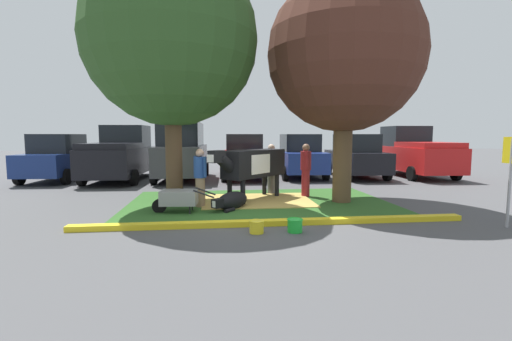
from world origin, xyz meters
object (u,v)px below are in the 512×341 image
object	(u,v)px
calf_lying	(232,201)
sedan_silver	(356,156)
parking_sign	(511,164)
person_handler	(200,176)
suv_dark_grey	(182,151)
sedan_red	(244,157)
bucket_green	(295,225)
cow_holstein	(252,164)
sedan_blue	(299,156)
person_visitor_far	(271,167)
wheelbarrow	(178,198)
person_visitor_near	(306,168)
bucket_yellow	(257,226)
pickup_truck_black	(122,155)
shade_tree_right	(345,55)
hatchback_white	(59,158)
shade_tree_left	(171,40)
pickup_truck_maroon	(413,153)

from	to	relation	value
calf_lying	sedan_silver	world-z (taller)	sedan_silver
parking_sign	person_handler	bearing A→B (deg)	155.86
suv_dark_grey	sedan_red	xyz separation A→B (m)	(2.77, 0.39, -0.29)
bucket_green	cow_holstein	bearing A→B (deg)	97.79
sedan_red	sedan_blue	size ratio (longest dim) A/B	1.00
person_visitor_far	wheelbarrow	xyz separation A→B (m)	(-2.82, -2.60, -0.52)
person_visitor_near	bucket_yellow	distance (m)	4.59
parking_sign	calf_lying	bearing A→B (deg)	156.23
sedan_blue	sedan_silver	world-z (taller)	same
person_visitor_near	pickup_truck_black	bearing A→B (deg)	142.92
cow_holstein	sedan_silver	world-z (taller)	sedan_silver
person_visitor_near	wheelbarrow	bearing A→B (deg)	-153.18
shade_tree_right	sedan_blue	bearing A→B (deg)	87.39
bucket_green	hatchback_white	xyz separation A→B (m)	(-8.36, 9.46, 0.84)
shade_tree_left	suv_dark_grey	distance (m)	6.76
shade_tree_right	pickup_truck_maroon	distance (m)	9.08
shade_tree_right	suv_dark_grey	world-z (taller)	shade_tree_right
shade_tree_left	calf_lying	world-z (taller)	shade_tree_left
shade_tree_left	bucket_yellow	distance (m)	5.74
calf_lying	hatchback_white	xyz separation A→B (m)	(-7.19, 7.10, 0.75)
cow_holstein	person_visitor_near	distance (m)	1.84
shade_tree_right	sedan_blue	distance (m)	7.25
shade_tree_right	person_visitor_near	distance (m)	3.58
person_visitor_near	sedan_silver	size ratio (longest dim) A/B	0.38
person_handler	suv_dark_grey	bearing A→B (deg)	99.20
calf_lying	person_visitor_near	bearing A→B (deg)	34.76
shade_tree_right	suv_dark_grey	size ratio (longest dim) A/B	1.39
calf_lying	bucket_yellow	bearing A→B (deg)	-80.74
pickup_truck_black	bucket_green	bearing A→B (deg)	-58.63
cow_holstein	person_visitor_far	world-z (taller)	person_visitor_far
wheelbarrow	suv_dark_grey	world-z (taller)	suv_dark_grey
sedan_blue	sedan_silver	distance (m)	2.63
person_visitor_near	wheelbarrow	xyz separation A→B (m)	(-3.82, -1.93, -0.53)
sedan_blue	sedan_silver	size ratio (longest dim) A/B	1.00
hatchback_white	sedan_red	bearing A→B (deg)	-0.13
shade_tree_left	person_handler	xyz separation A→B (m)	(0.73, -0.37, -3.68)
sedan_red	sedan_blue	world-z (taller)	same
cow_holstein	suv_dark_grey	distance (m)	6.03
shade_tree_left	sedan_silver	bearing A→B (deg)	37.37
cow_holstein	parking_sign	xyz separation A→B (m)	(5.09, -3.76, 0.25)
shade_tree_right	calf_lying	xyz separation A→B (m)	(-3.27, -0.70, -4.01)
person_visitor_near	suv_dark_grey	xyz separation A→B (m)	(-4.30, 5.00, 0.35)
sedan_blue	parking_sign	bearing A→B (deg)	-77.25
wheelbarrow	sedan_red	size ratio (longest dim) A/B	0.36
wheelbarrow	pickup_truck_maroon	distance (m)	12.72
person_handler	person_visitor_far	bearing A→B (deg)	40.48
sedan_blue	shade_tree_left	bearing A→B (deg)	-128.86
bucket_yellow	cow_holstein	bearing A→B (deg)	85.23
hatchback_white	suv_dark_grey	world-z (taller)	suv_dark_grey
person_visitor_near	pickup_truck_maroon	world-z (taller)	pickup_truck_maroon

